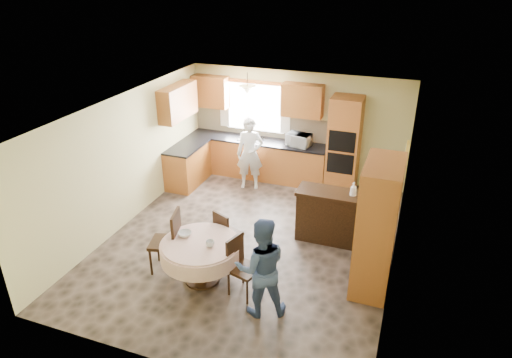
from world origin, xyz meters
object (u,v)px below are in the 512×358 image
at_px(dining_table, 201,251).
at_px(chair_right, 241,263).
at_px(chair_back, 226,232).
at_px(person_dining, 261,268).
at_px(sideboard, 332,218).
at_px(cupboard, 377,227).
at_px(chair_left, 170,238).
at_px(oven_tower, 344,145).
at_px(person_sink, 250,154).

distance_m(dining_table, chair_right, 0.69).
height_order(dining_table, chair_back, chair_back).
distance_m(chair_back, person_dining, 1.52).
height_order(sideboard, cupboard, cupboard).
relative_size(dining_table, chair_left, 1.17).
xyz_separation_m(sideboard, cupboard, (0.86, -1.04, 0.58)).
relative_size(cupboard, dining_table, 1.66).
relative_size(sideboard, person_dining, 0.84).
bearing_deg(chair_left, dining_table, 66.07).
bearing_deg(cupboard, chair_back, -177.46).
bearing_deg(chair_back, sideboard, -120.68).
bearing_deg(oven_tower, cupboard, -71.27).
height_order(oven_tower, chair_right, oven_tower).
xyz_separation_m(dining_table, chair_left, (-0.61, 0.10, 0.04)).
bearing_deg(chair_back, cupboard, -153.98).
xyz_separation_m(chair_back, person_dining, (1.03, -1.09, 0.28)).
bearing_deg(chair_left, person_dining, 61.21).
xyz_separation_m(oven_tower, chair_left, (-2.08, -3.90, -0.47)).
distance_m(sideboard, person_dining, 2.32).
distance_m(chair_back, person_sink, 2.75).
distance_m(dining_table, chair_left, 0.62).
bearing_deg(dining_table, person_dining, -17.20).
xyz_separation_m(oven_tower, sideboard, (0.21, -2.12, -0.60)).
xyz_separation_m(chair_back, person_sink, (-0.57, 2.67, 0.32)).
bearing_deg(oven_tower, dining_table, -110.21).
xyz_separation_m(dining_table, person_dining, (1.12, -0.35, 0.21)).
bearing_deg(chair_left, person_sink, 163.57).
height_order(chair_left, chair_right, chair_left).
distance_m(chair_left, chair_right, 1.31).
xyz_separation_m(sideboard, chair_left, (-2.29, -1.78, 0.14)).
height_order(cupboard, chair_back, cupboard).
bearing_deg(cupboard, sideboard, 129.61).
bearing_deg(dining_table, oven_tower, 69.79).
relative_size(sideboard, person_sink, 0.79).
bearing_deg(chair_right, person_dining, -109.09).
height_order(oven_tower, cupboard, oven_tower).
height_order(chair_left, person_sink, person_sink).
distance_m(cupboard, chair_left, 3.27).
xyz_separation_m(cupboard, chair_right, (-1.85, -0.89, -0.51)).
distance_m(cupboard, chair_back, 2.51).
distance_m(chair_left, person_sink, 3.32).
distance_m(sideboard, dining_table, 2.53).
relative_size(chair_right, person_dining, 0.62).
relative_size(sideboard, chair_right, 1.34).
bearing_deg(chair_left, chair_right, 69.47).
distance_m(oven_tower, sideboard, 2.21).
distance_m(person_sink, person_dining, 4.09).
bearing_deg(chair_back, chair_left, 65.55).
bearing_deg(cupboard, chair_left, -166.71).
height_order(cupboard, chair_right, cupboard).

